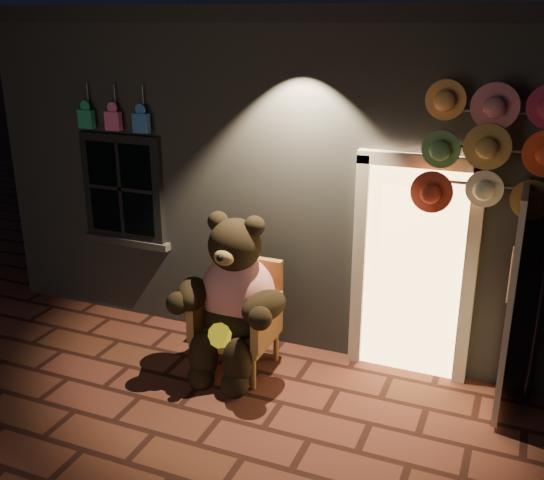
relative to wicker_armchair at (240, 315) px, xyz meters
The scene contains 5 objects.
ground 1.08m from the wicker_armchair, 76.26° to the right, with size 60.00×60.00×0.00m, color #5B2A22.
shop_building 3.31m from the wicker_armchair, 85.85° to the left, with size 7.30×5.95×3.51m.
wicker_armchair is the anchor object (origin of this frame).
teddy_bear 0.28m from the wicker_armchair, 89.89° to the right, with size 1.20×0.93×1.65m.
hat_rack 2.94m from the wicker_armchair, ahead, with size 1.61×0.22×2.84m.
Camera 1 is at (2.26, -4.24, 3.35)m, focal length 42.00 mm.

